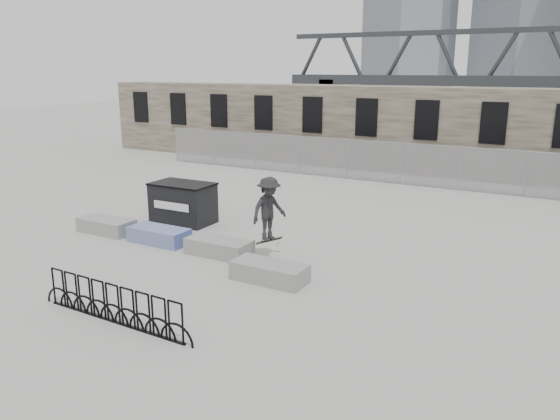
% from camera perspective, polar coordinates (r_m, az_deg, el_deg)
% --- Properties ---
extents(ground, '(120.00, 120.00, 0.00)m').
position_cam_1_polar(ground, '(17.37, -8.96, -3.86)').
color(ground, '#A2A29E').
rests_on(ground, ground).
extents(stone_wall, '(36.00, 2.58, 4.50)m').
position_cam_1_polar(stone_wall, '(31.05, 9.81, 8.50)').
color(stone_wall, brown).
rests_on(stone_wall, ground).
extents(chainlink_fence, '(22.06, 0.06, 2.02)m').
position_cam_1_polar(chainlink_fence, '(27.74, 7.08, 5.35)').
color(chainlink_fence, gray).
rests_on(chainlink_fence, ground).
extents(planter_far_left, '(2.00, 0.90, 0.49)m').
position_cam_1_polar(planter_far_left, '(19.51, -17.69, -1.50)').
color(planter_far_left, gray).
rests_on(planter_far_left, ground).
extents(planter_center_left, '(2.00, 0.90, 0.49)m').
position_cam_1_polar(planter_center_left, '(17.95, -12.53, -2.53)').
color(planter_center_left, '#394FAB').
rests_on(planter_center_left, ground).
extents(planter_center_right, '(2.00, 0.90, 0.49)m').
position_cam_1_polar(planter_center_right, '(16.49, -6.39, -3.79)').
color(planter_center_right, gray).
rests_on(planter_center_right, ground).
extents(planter_offset, '(2.00, 0.90, 0.49)m').
position_cam_1_polar(planter_offset, '(14.45, -1.09, -6.41)').
color(planter_offset, gray).
rests_on(planter_offset, ground).
extents(dumpster, '(2.25, 1.39, 1.47)m').
position_cam_1_polar(dumpster, '(19.99, -10.09, 0.76)').
color(dumpster, black).
rests_on(dumpster, ground).
extents(bike_rack, '(4.49, 0.16, 0.90)m').
position_cam_1_polar(bike_rack, '(12.66, -17.06, -9.39)').
color(bike_rack, black).
rests_on(bike_rack, ground).
extents(skateboarder, '(1.01, 1.33, 2.00)m').
position_cam_1_polar(skateboarder, '(15.44, -1.16, 0.12)').
color(skateboarder, black).
rests_on(skateboarder, ground).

